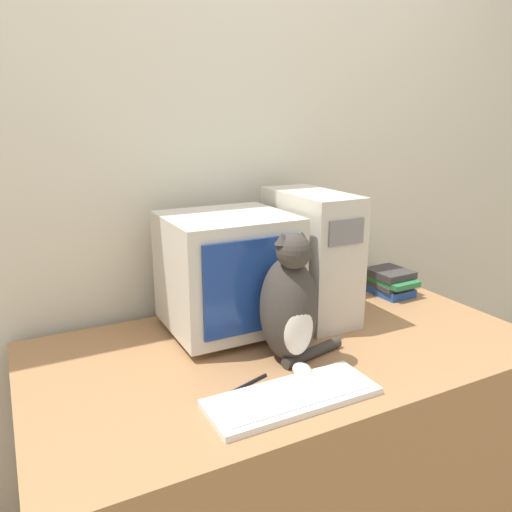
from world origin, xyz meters
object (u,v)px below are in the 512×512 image
Objects in this scene: crt_monitor at (228,272)px; keyboard at (292,397)px; computer_tower at (310,255)px; book_stack at (390,282)px; pen at (248,384)px; cat at (290,307)px.

crt_monitor is 0.89× the size of keyboard.
computer_tower reaches higher than book_stack.
computer_tower is at bearing 39.61° from pen.
crt_monitor is 0.89× the size of computer_tower.
book_stack is 0.93m from pen.
computer_tower is at bearing -1.21° from crt_monitor.
crt_monitor is 0.43m from pen.
cat is 1.91× the size of book_stack.
book_stack is at bearing 4.48° from computer_tower.
computer_tower is at bearing 52.76° from keyboard.
keyboard is 0.93m from book_stack.
book_stack is at bearing 24.63° from pen.
cat is at bearing -75.97° from crt_monitor.
pen is at bearing -106.43° from crt_monitor.
book_stack reaches higher than pen.
book_stack is (0.74, 0.03, -0.16)m from crt_monitor.
crt_monitor is at bearing 178.79° from computer_tower.
keyboard is at bearing -94.47° from crt_monitor.
crt_monitor is at bearing 85.53° from keyboard.
keyboard is 1.13× the size of cat.
crt_monitor reaches higher than book_stack.
keyboard is 0.28m from cat.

